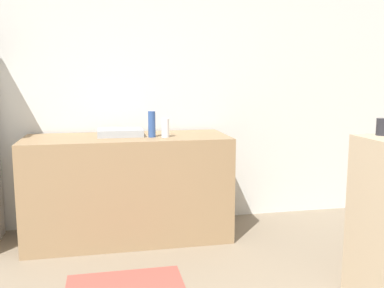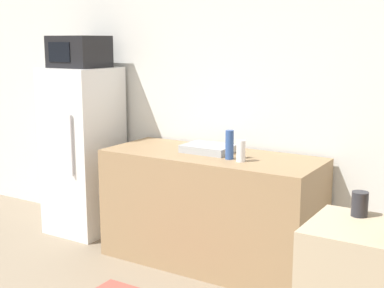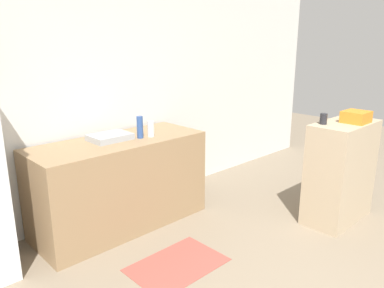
% 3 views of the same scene
% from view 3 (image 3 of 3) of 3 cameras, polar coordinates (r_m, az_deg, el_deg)
% --- Properties ---
extents(wall_back, '(8.00, 0.06, 2.60)m').
position_cam_3_polar(wall_back, '(3.97, -16.83, 6.70)').
color(wall_back, silver).
rests_on(wall_back, ground_plane).
extents(counter, '(1.76, 0.70, 0.91)m').
position_cam_3_polar(counter, '(3.91, -10.85, -5.87)').
color(counter, '#937551').
rests_on(counter, ground_plane).
extents(sink_basin, '(0.39, 0.29, 0.06)m').
position_cam_3_polar(sink_basin, '(3.78, -12.39, 1.05)').
color(sink_basin, '#9EA3A8').
rests_on(sink_basin, counter).
extents(bottle_tall, '(0.06, 0.06, 0.22)m').
position_cam_3_polar(bottle_tall, '(3.79, -7.94, 2.56)').
color(bottle_tall, '#2D4C8C').
rests_on(bottle_tall, counter).
extents(bottle_short, '(0.07, 0.07, 0.16)m').
position_cam_3_polar(bottle_short, '(3.83, -6.29, 2.31)').
color(bottle_short, silver).
rests_on(bottle_short, counter).
extents(shelf_cabinet, '(0.82, 0.42, 1.06)m').
position_cam_3_polar(shelf_cabinet, '(4.24, 21.67, -3.96)').
color(shelf_cabinet, tan).
rests_on(shelf_cabinet, ground_plane).
extents(basket, '(0.26, 0.23, 0.12)m').
position_cam_3_polar(basket, '(4.12, 23.71, 3.81)').
color(basket, orange).
rests_on(basket, shelf_cabinet).
extents(jar, '(0.07, 0.07, 0.11)m').
position_cam_3_polar(jar, '(3.93, 19.40, 3.63)').
color(jar, '#232328').
rests_on(jar, shelf_cabinet).
extents(kitchen_rug, '(0.80, 0.54, 0.01)m').
position_cam_3_polar(kitchen_rug, '(3.38, -2.28, -17.88)').
color(kitchen_rug, '#99473D').
rests_on(kitchen_rug, ground_plane).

